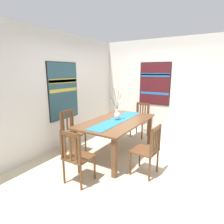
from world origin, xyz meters
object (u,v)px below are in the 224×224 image
chair_2 (72,131)px  dining_table (117,124)px  chair_0 (77,156)px  chair_3 (140,119)px  painting_on_side_wall (155,84)px  painting_on_back_wall (63,91)px  chair_1 (148,149)px  centerpiece_vase (117,114)px

chair_2 → dining_table: bearing=-62.0°
chair_0 → chair_3: (2.67, 0.00, 0.02)m
painting_on_side_wall → chair_0: bearing=176.3°
painting_on_back_wall → dining_table: bearing=-79.5°
chair_1 → centerpiece_vase: bearing=60.0°
centerpiece_vase → painting_on_back_wall: (-0.29, 1.32, 0.47)m
dining_table → chair_2: (-0.48, 0.90, -0.18)m
chair_1 → dining_table: bearing=61.4°
painting_on_side_wall → centerpiece_vase: bearing=172.5°
chair_1 → chair_2: chair_2 is taller
centerpiece_vase → painting_on_back_wall: painting_on_back_wall is taller
chair_3 → painting_on_back_wall: size_ratio=0.70×
chair_2 → chair_1: bearing=-90.5°
centerpiece_vase → chair_1: bearing=-120.0°
painting_on_back_wall → chair_0: bearing=-129.0°
chair_1 → chair_2: bearing=89.5°
dining_table → chair_0: (-1.34, -0.01, -0.19)m
dining_table → painting_on_side_wall: painting_on_side_wall is taller
centerpiece_vase → painting_on_back_wall: size_ratio=0.52×
chair_0 → chair_1: size_ratio=1.01×
dining_table → chair_1: 1.05m
chair_0 → painting_on_back_wall: bearing=51.0°
centerpiece_vase → painting_on_side_wall: painting_on_side_wall is taller
painting_on_back_wall → centerpiece_vase: bearing=-77.7°
dining_table → painting_on_back_wall: 1.52m
chair_1 → painting_on_back_wall: size_ratio=0.68×
chair_3 → dining_table: bearing=179.5°
chair_0 → centerpiece_vase: bearing=1.3°
dining_table → chair_1: (-0.50, -0.91, -0.19)m
painting_on_back_wall → painting_on_side_wall: 2.58m
chair_1 → painting_on_back_wall: (0.25, 2.25, 0.87)m
chair_0 → chair_2: chair_2 is taller
dining_table → chair_0: 1.35m
chair_1 → chair_3: bearing=26.2°
chair_1 → painting_on_side_wall: size_ratio=0.75×
chair_0 → painting_on_side_wall: bearing=-3.7°
chair_3 → painting_on_back_wall: painting_on_back_wall is taller
chair_0 → painting_on_back_wall: (1.09, 1.35, 0.88)m
centerpiece_vase → painting_on_back_wall: 1.43m
chair_1 → chair_3: chair_3 is taller
dining_table → painting_on_side_wall: bearing=-6.8°
chair_2 → centerpiece_vase: bearing=-59.5°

